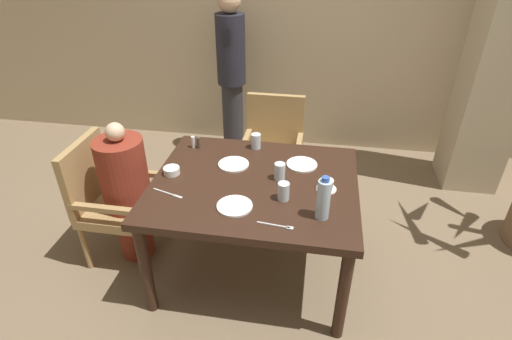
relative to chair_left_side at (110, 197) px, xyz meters
name	(u,v)px	position (x,y,z in m)	size (l,w,h in m)	color
ground_plane	(255,265)	(1.02, 0.00, -0.48)	(16.00, 16.00, 0.00)	#7A664C
wall_back	(290,10)	(1.02, 2.00, 0.92)	(8.00, 0.06, 2.80)	tan
pillar_stone	(508,36)	(2.81, 1.46, 0.87)	(0.46, 0.46, 2.70)	#BCAD8E
dining_table	(255,192)	(1.02, 0.00, 0.16)	(1.28, 1.08, 0.72)	#331E14
chair_left_side	(110,197)	(0.00, 0.00, 0.00)	(0.49, 0.49, 0.89)	#A88451
diner_in_left_chair	(127,192)	(0.14, 0.00, 0.06)	(0.32, 0.32, 1.06)	maroon
chair_far_side	(273,146)	(1.02, 0.92, 0.00)	(0.49, 0.49, 0.89)	#A88451
standing_host	(231,72)	(0.51, 1.65, 0.39)	(0.28, 0.31, 1.63)	#2D2D33
plate_main_left	(302,164)	(1.30, 0.25, 0.25)	(0.21, 0.21, 0.01)	white
plate_main_right	(235,206)	(0.96, -0.28, 0.25)	(0.21, 0.21, 0.01)	white
plate_dessert_center	(234,164)	(0.85, 0.17, 0.25)	(0.21, 0.21, 0.01)	white
teacup_with_saucer	(326,185)	(1.47, -0.02, 0.27)	(0.13, 0.13, 0.07)	white
bowl_small	(172,170)	(0.48, 0.00, 0.26)	(0.11, 0.11, 0.04)	white
water_bottle	(323,199)	(1.45, -0.29, 0.36)	(0.07, 0.07, 0.26)	silver
glass_tall_near	(280,171)	(1.18, 0.05, 0.29)	(0.07, 0.07, 0.11)	silver
glass_tall_mid	(256,141)	(0.96, 0.43, 0.29)	(0.07, 0.07, 0.11)	silver
glass_tall_far	(284,191)	(1.22, -0.16, 0.29)	(0.07, 0.07, 0.11)	silver
salt_shaker	(193,142)	(0.51, 0.37, 0.28)	(0.03, 0.03, 0.09)	white
pepper_shaker	(198,143)	(0.55, 0.37, 0.28)	(0.03, 0.03, 0.08)	#4C3D2D
fork_beside_plate	(279,226)	(1.23, -0.41, 0.24)	(0.20, 0.04, 0.00)	silver
knife_beside_plate	(169,194)	(0.54, -0.22, 0.24)	(0.21, 0.08, 0.00)	silver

